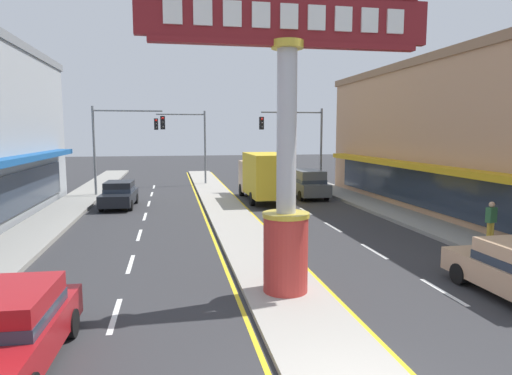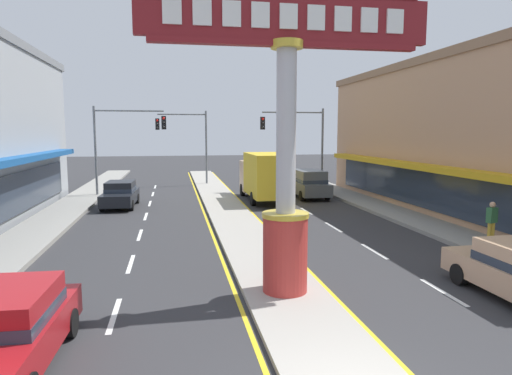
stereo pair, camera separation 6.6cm
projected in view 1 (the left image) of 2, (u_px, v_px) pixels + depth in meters
The scene contains 14 objects.
median_strip at pixel (228, 212), 24.69m from camera, with size 2.27×52.00×0.14m, color #A39E93.
sidewalk_left at pixel (44, 226), 21.09m from camera, with size 2.39×60.00×0.18m, color gray.
sidewalk_right at pixel (396, 213), 24.38m from camera, with size 2.39×60.00×0.18m, color gray.
lane_markings at pixel (231, 218), 23.38m from camera, with size 9.01×52.00×0.01m.
district_sign at pixel (287, 141), 11.82m from camera, with size 7.63×1.27×7.92m.
storefront_right at pixel (500, 136), 24.93m from camera, with size 10.94×24.80×8.44m.
traffic_light_left_side at pixel (120, 135), 30.75m from camera, with size 4.86×0.46×6.20m.
traffic_light_right_side at pixel (299, 135), 33.41m from camera, with size 4.86×0.46×6.20m.
traffic_light_median_far at pixel (187, 135), 37.28m from camera, with size 4.20×0.46×6.20m.
sedan_near_right_lane at pixel (7, 330), 8.39m from camera, with size 1.97×4.37×1.53m.
suv_far_right_lane at pixel (308, 183), 30.60m from camera, with size 2.00×4.62×1.90m.
box_truck_near_left_lane at pixel (263, 175), 28.91m from camera, with size 2.29×6.91×3.12m.
sedan_far_left_oncoming at pixel (119, 194), 26.77m from camera, with size 1.98×4.37×1.53m.
pedestrian_far_side at pixel (491, 221), 16.85m from camera, with size 0.45×0.34×1.70m.
Camera 1 is at (-2.99, -6.20, 4.46)m, focal length 31.59 mm.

